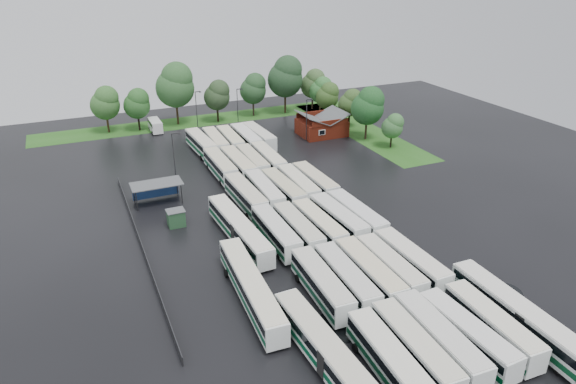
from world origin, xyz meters
name	(u,v)px	position (x,y,z in m)	size (l,w,h in m)	color
ground	(309,242)	(0.00, 0.00, 0.00)	(160.00, 160.00, 0.00)	black
brick_building	(322,127)	(24.00, 42.77, 1.87)	(10.07, 8.60, 5.39)	maroon
wash_shed	(156,186)	(-17.20, 22.02, 2.99)	(8.20, 4.20, 3.58)	#2D2D30
utility_hut	(176,218)	(-16.20, 12.60, 1.32)	(2.70, 2.20, 2.62)	#224829
grass_strip_north	(203,120)	(2.00, 64.80, 0.01)	(80.00, 10.00, 0.01)	#255A18
grass_strip_east	(359,129)	(34.00, 42.80, 0.01)	(10.00, 50.00, 0.01)	#255A18
west_fence	(141,245)	(-22.20, 8.00, 0.60)	(0.10, 50.00, 1.20)	#2D2D30
bus_r0c0	(389,360)	(-4.28, -26.21, 1.95)	(3.32, 12.85, 3.55)	white
bus_r0c1	(415,348)	(-1.03, -25.82, 1.94)	(3.25, 12.81, 3.54)	white
bus_r0c2	(439,339)	(1.99, -25.78, 1.99)	(3.32, 13.13, 3.62)	white
bus_r0c3	(466,334)	(5.16, -26.17, 1.91)	(3.15, 12.59, 3.48)	white
bus_r0c4	(492,325)	(8.54, -26.16, 1.93)	(3.06, 12.68, 3.51)	white
bus_r1c0	(321,284)	(-4.44, -12.36, 1.96)	(3.24, 12.90, 3.56)	white
bus_r1c1	(346,279)	(-1.24, -12.55, 1.96)	(3.18, 12.88, 3.56)	white
bus_r1c2	(369,272)	(1.97, -12.62, 2.00)	(2.98, 13.08, 3.63)	white
bus_r1c3	(390,267)	(5.03, -12.55, 1.92)	(2.81, 12.56, 3.49)	white
bus_r1c4	(411,261)	(8.25, -12.48, 1.97)	(2.98, 12.94, 3.59)	white
bus_r2c0	(276,232)	(-4.55, 1.45, 1.94)	(2.75, 12.69, 3.53)	white
bus_r2c1	(298,229)	(-1.28, 1.06, 1.92)	(2.70, 12.54, 3.49)	white
bus_r2c2	(319,225)	(1.97, 0.92, 1.91)	(2.99, 12.55, 3.47)	white
bus_r2c3	(338,219)	(5.38, 1.38, 1.97)	(3.31, 12.97, 3.58)	white
bus_r2c4	(356,215)	(8.37, 1.23, 2.00)	(3.19, 13.16, 3.64)	white
bus_r3c0	(246,195)	(-4.38, 14.59, 1.99)	(3.11, 13.04, 3.61)	white
bus_r3c1	(264,192)	(-1.02, 14.84, 1.95)	(3.02, 12.81, 3.55)	white
bus_r3c2	(283,189)	(2.16, 14.45, 1.94)	(3.07, 12.75, 3.53)	white
bus_r3c3	(298,185)	(5.20, 15.05, 1.94)	(2.92, 12.72, 3.53)	white
bus_r3c4	(315,182)	(8.41, 15.06, 1.94)	(2.95, 12.74, 3.53)	white
bus_r4c0	(220,166)	(-4.34, 28.67, 1.99)	(2.84, 13.03, 3.62)	white
bus_r4c1	(238,164)	(-1.11, 28.06, 2.01)	(2.99, 13.18, 3.66)	white
bus_r4c2	(252,162)	(1.92, 28.52, 1.93)	(2.91, 12.63, 3.50)	white
bus_r4c3	(268,159)	(5.11, 28.39, 1.97)	(3.02, 12.94, 3.59)	white
bus_r5c0	(201,144)	(-4.34, 42.26, 1.99)	(3.37, 13.14, 3.63)	white
bus_r5c1	(216,142)	(-1.18, 42.27, 1.93)	(3.06, 12.66, 3.50)	white
bus_r5c2	(230,140)	(1.96, 42.02, 1.93)	(3.06, 12.70, 3.51)	white
bus_r5c3	(246,138)	(5.33, 41.68, 2.00)	(2.87, 13.08, 3.63)	white
bus_r5c4	(259,136)	(8.22, 41.71, 2.01)	(3.30, 13.25, 3.66)	white
artic_bus_west_a	(328,354)	(-9.29, -23.10, 1.93)	(3.42, 18.88, 3.49)	white
artic_bus_west_b	(239,229)	(-9.00, 4.30, 1.94)	(3.59, 19.00, 3.51)	white
artic_bus_west_c	(251,288)	(-12.31, -9.67, 1.95)	(3.62, 19.06, 3.52)	white
artic_bus_east	(521,318)	(12.21, -26.55, 1.98)	(3.00, 19.26, 3.57)	white
minibus	(155,125)	(-10.32, 60.57, 1.53)	(2.44, 6.34, 2.76)	white
tree_north_0	(106,103)	(-20.22, 64.30, 7.02)	(6.59, 6.59, 10.92)	#382714
tree_north_1	(137,103)	(-13.43, 63.04, 6.44)	(6.05, 6.05, 10.01)	black
tree_north_2	(176,85)	(-4.02, 64.08, 9.70)	(9.10, 9.10, 15.07)	#342414
tree_north_3	(218,95)	(5.52, 62.26, 6.69)	(6.28, 6.28, 10.41)	black
tree_north_4	(254,88)	(15.39, 63.65, 7.05)	(6.61, 6.61, 10.95)	#38291F
tree_north_5	(286,76)	(23.86, 62.67, 9.55)	(8.96, 8.96, 14.83)	#362214
tree_north_6	(314,83)	(31.98, 63.20, 6.91)	(6.48, 6.48, 10.74)	#38281A
tree_east_0	(393,126)	(33.75, 29.04, 4.81)	(4.52, 4.51, 7.48)	black
tree_east_1	(369,106)	(31.77, 35.92, 7.68)	(7.20, 7.20, 11.93)	#332418
tree_east_2	(351,103)	(32.97, 45.43, 5.93)	(5.57, 5.57, 9.22)	black
tree_east_3	(328,95)	(30.98, 53.17, 6.05)	(5.68, 5.68, 9.41)	#32271B
tree_east_4	(321,90)	(32.17, 59.11, 6.10)	(5.75, 5.73, 9.49)	#372517
lamp_post_ne	(307,117)	(18.95, 40.09, 5.46)	(1.45, 0.28, 9.41)	#2D2D30
lamp_post_nw	(175,159)	(-13.26, 24.48, 6.26)	(1.66, 0.32, 10.78)	#2D2D30
lamp_post_back_w	(197,109)	(-1.29, 56.07, 5.55)	(1.47, 0.29, 9.55)	#2D2D30
lamp_post_back_e	(238,106)	(8.08, 54.54, 5.57)	(1.48, 0.29, 9.59)	#2D2D30
puddle_0	(340,326)	(-4.96, -17.88, 0.00)	(5.68, 5.68, 0.01)	black
puddle_1	(492,328)	(10.26, -24.87, 0.00)	(4.43, 4.43, 0.01)	black
puddle_2	(261,234)	(-5.45, 4.98, 0.00)	(6.36, 6.36, 0.01)	black
puddle_3	(346,242)	(4.84, -1.97, 0.00)	(3.23, 3.23, 0.01)	black
puddle_4	(505,292)	(16.62, -20.39, 0.00)	(4.15, 4.15, 0.01)	black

